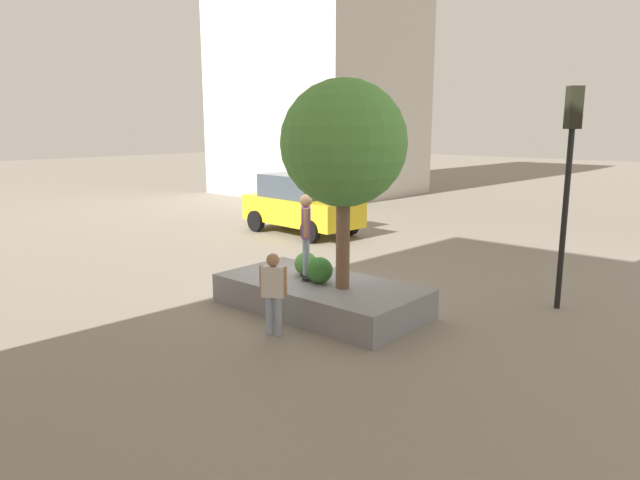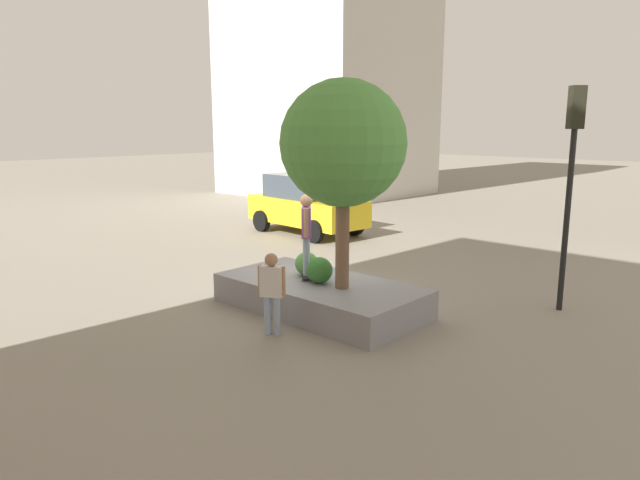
% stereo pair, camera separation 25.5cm
% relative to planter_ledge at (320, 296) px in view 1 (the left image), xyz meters
% --- Properties ---
extents(ground_plane, '(120.00, 120.00, 0.00)m').
position_rel_planter_ledge_xyz_m(ground_plane, '(-0.46, 0.33, -0.31)').
color(ground_plane, gray).
extents(planter_ledge, '(4.43, 2.25, 0.63)m').
position_rel_planter_ledge_xyz_m(planter_ledge, '(0.00, 0.00, 0.00)').
color(planter_ledge, gray).
rests_on(planter_ledge, ground).
extents(plaza_tree, '(2.48, 2.48, 4.16)m').
position_rel_planter_ledge_xyz_m(plaza_tree, '(0.65, -0.04, 3.21)').
color(plaza_tree, brown).
rests_on(plaza_tree, planter_ledge).
extents(boxwood_shrub, '(0.55, 0.55, 0.55)m').
position_rel_planter_ledge_xyz_m(boxwood_shrub, '(0.07, -0.09, 0.59)').
color(boxwood_shrub, '#2D6628').
rests_on(boxwood_shrub, planter_ledge).
extents(hedge_clump, '(0.52, 0.52, 0.52)m').
position_rel_planter_ledge_xyz_m(hedge_clump, '(-0.58, 0.20, 0.57)').
color(hedge_clump, '#4C8C3D').
rests_on(hedge_clump, planter_ledge).
extents(skateboard, '(0.71, 0.72, 0.07)m').
position_rel_planter_ledge_xyz_m(skateboard, '(-0.46, 0.06, 0.37)').
color(skateboard, black).
rests_on(skateboard, planter_ledge).
extents(skateboarder, '(0.46, 0.48, 1.75)m').
position_rel_planter_ledge_xyz_m(skateboarder, '(-0.46, 0.06, 1.39)').
color(skateboarder, '#8C9EB7').
rests_on(skateboarder, skateboard).
extents(taxi_cab, '(4.73, 2.45, 2.13)m').
position_rel_planter_ledge_xyz_m(taxi_cab, '(-6.39, 6.19, 0.77)').
color(taxi_cab, gold).
rests_on(taxi_cab, ground).
extents(traffic_light_corner, '(0.37, 0.37, 4.66)m').
position_rel_planter_ledge_xyz_m(traffic_light_corner, '(3.76, 3.49, 2.85)').
color(traffic_light_corner, black).
rests_on(traffic_light_corner, ground).
extents(bystander_watching, '(0.47, 0.37, 1.57)m').
position_rel_planter_ledge_xyz_m(bystander_watching, '(0.33, -1.69, 0.60)').
color(bystander_watching, '#8C9EB7').
rests_on(bystander_watching, ground).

